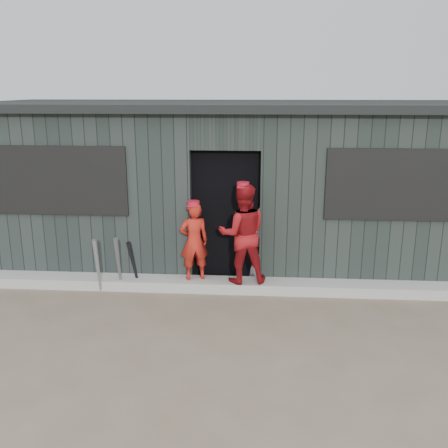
# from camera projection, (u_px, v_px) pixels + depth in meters

# --- Properties ---
(ground) EXTENTS (80.00, 80.00, 0.00)m
(ground) POSITION_uv_depth(u_px,v_px,m) (213.00, 354.00, 5.50)
(ground) COLOR brown
(ground) RESTS_ON ground
(curb) EXTENTS (8.00, 0.36, 0.15)m
(curb) POSITION_uv_depth(u_px,v_px,m) (224.00, 285.00, 7.24)
(curb) COLOR #A2A29D
(curb) RESTS_ON ground
(bat_left) EXTENTS (0.07, 0.21, 0.82)m
(bat_left) POSITION_uv_depth(u_px,v_px,m) (98.00, 266.00, 7.04)
(bat_left) COLOR gray
(bat_left) RESTS_ON ground
(bat_mid) EXTENTS (0.11, 0.33, 0.85)m
(bat_mid) POSITION_uv_depth(u_px,v_px,m) (119.00, 264.00, 7.09)
(bat_mid) COLOR slate
(bat_mid) RESTS_ON ground
(bat_right) EXTENTS (0.13, 0.34, 0.76)m
(bat_right) POSITION_uv_depth(u_px,v_px,m) (134.00, 265.00, 7.17)
(bat_right) COLOR black
(bat_right) RESTS_ON ground
(player_red_left) EXTENTS (0.48, 0.38, 1.14)m
(player_red_left) POSITION_uv_depth(u_px,v_px,m) (194.00, 241.00, 7.13)
(player_red_left) COLOR red
(player_red_left) RESTS_ON curb
(player_red_right) EXTENTS (0.76, 0.63, 1.42)m
(player_red_right) POSITION_uv_depth(u_px,v_px,m) (243.00, 234.00, 7.00)
(player_red_right) COLOR maroon
(player_red_right) RESTS_ON curb
(player_grey_back) EXTENTS (0.70, 0.56, 1.24)m
(player_grey_back) POSITION_uv_depth(u_px,v_px,m) (262.00, 241.00, 7.49)
(player_grey_back) COLOR #ABABAB
(player_grey_back) RESTS_ON ground
(dugout) EXTENTS (8.30, 3.30, 2.62)m
(dugout) POSITION_uv_depth(u_px,v_px,m) (231.00, 182.00, 8.54)
(dugout) COLOR black
(dugout) RESTS_ON ground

